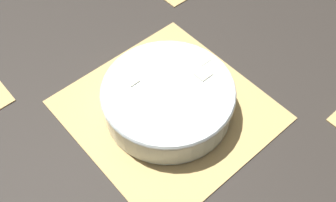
{
  "coord_description": "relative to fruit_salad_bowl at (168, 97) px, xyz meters",
  "views": [
    {
      "loc": [
        -0.38,
        0.33,
        0.71
      ],
      "look_at": [
        0.0,
        0.0,
        0.03
      ],
      "focal_mm": 42.0,
      "sensor_mm": 36.0,
      "label": 1
    }
  ],
  "objects": [
    {
      "name": "ground_plane",
      "position": [
        -0.0,
        -0.0,
        -0.05
      ],
      "size": [
        6.0,
        6.0,
        0.0
      ],
      "primitive_type": "plane",
      "color": "#2D2823"
    },
    {
      "name": "bamboo_mat_center",
      "position": [
        -0.0,
        -0.0,
        -0.04
      ],
      "size": [
        0.41,
        0.39,
        0.01
      ],
      "color": "tan",
      "rests_on": "ground_plane"
    },
    {
      "name": "fruit_salad_bowl",
      "position": [
        0.0,
        0.0,
        0.0
      ],
      "size": [
        0.28,
        0.28,
        0.07
      ],
      "color": "silver",
      "rests_on": "bamboo_mat_center"
    }
  ]
}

